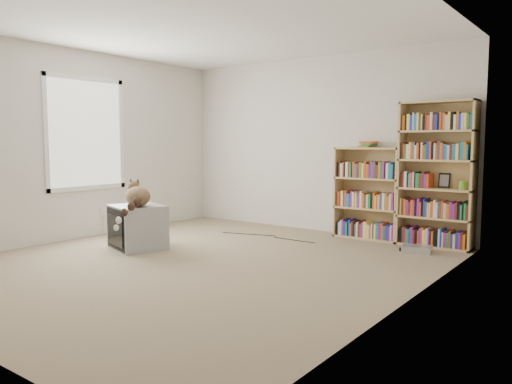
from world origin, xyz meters
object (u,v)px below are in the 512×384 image
Objects in this scene: cat at (135,199)px; dvd_player at (417,249)px; bookcase_tall at (437,178)px; crt_tv at (138,227)px; bookcase_short at (369,197)px.

dvd_player is (2.71, 1.91, -0.58)m from cat.
dvd_player is at bearing 63.97° from cat.
cat is at bearing -139.52° from bookcase_tall.
cat is at bearing -35.66° from crt_tv.
cat is 3.37m from dvd_player.
bookcase_tall is (2.84, 2.27, 0.58)m from crt_tv.
bookcase_short is at bearing 80.19° from cat.
crt_tv reaches higher than dvd_player.
cat is at bearing -128.58° from bookcase_short.
crt_tv is 0.61× the size of bookcase_short.
crt_tv is 3.01m from bookcase_short.
dvd_player is (2.78, 1.82, -0.22)m from crt_tv.
cat is (0.07, -0.10, 0.35)m from crt_tv.
bookcase_tall is at bearing -0.11° from bookcase_short.
crt_tv is 0.42× the size of bookcase_tall.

